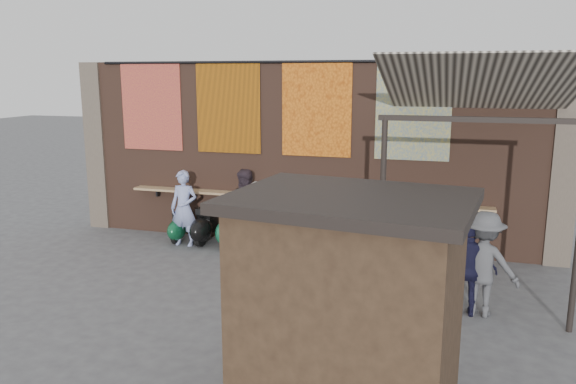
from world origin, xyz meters
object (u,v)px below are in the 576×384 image
(scooter_stool_8, at_px, (394,244))
(shopper_tan, at_px, (415,240))
(diner_right, at_px, (247,208))
(scooter_stool_7, at_px, (367,240))
(diner_left, at_px, (184,208))
(scooter_stool_3, at_px, (259,229))
(scooter_stool_5, at_px, (309,234))
(scooter_stool_4, at_px, (280,235))
(scooter_stool_6, at_px, (339,236))
(shelf_box, at_px, (265,189))
(scooter_stool_1, at_px, (205,225))
(scooter_stool_2, at_px, (230,227))
(shopper_grey, at_px, (483,264))
(scooter_stool_0, at_px, (181,226))
(market_stall, at_px, (348,313))
(shopper_navy, at_px, (468,269))

(scooter_stool_8, xyz_separation_m, shopper_tan, (0.47, -0.93, 0.39))
(scooter_stool_8, xyz_separation_m, diner_right, (-3.17, 0.05, 0.51))
(scooter_stool_7, xyz_separation_m, diner_left, (-4.00, -0.30, 0.48))
(scooter_stool_3, xyz_separation_m, shopper_tan, (3.38, -1.00, 0.33))
(diner_right, bearing_deg, scooter_stool_3, -9.80)
(scooter_stool_5, distance_m, scooter_stool_7, 1.25)
(scooter_stool_4, distance_m, scooter_stool_6, 1.27)
(shelf_box, bearing_deg, scooter_stool_1, -166.76)
(scooter_stool_2, distance_m, shopper_grey, 5.69)
(diner_right, bearing_deg, scooter_stool_0, 164.89)
(scooter_stool_1, relative_size, scooter_stool_3, 1.02)
(scooter_stool_2, relative_size, market_stall, 0.36)
(diner_left, height_order, diner_right, diner_right)
(scooter_stool_0, xyz_separation_m, scooter_stool_7, (4.23, 0.05, 0.02))
(scooter_stool_7, bearing_deg, scooter_stool_5, 179.18)
(scooter_stool_7, distance_m, shopper_grey, 3.22)
(scooter_stool_2, distance_m, scooter_stool_6, 2.44)
(scooter_stool_7, bearing_deg, shelf_box, 173.38)
(scooter_stool_6, relative_size, diner_right, 0.48)
(market_stall, bearing_deg, scooter_stool_3, 125.46)
(scooter_stool_2, bearing_deg, scooter_stool_6, 0.65)
(scooter_stool_0, relative_size, shopper_navy, 0.49)
(shelf_box, bearing_deg, scooter_stool_3, -99.52)
(scooter_stool_6, bearing_deg, scooter_stool_5, 177.56)
(scooter_stool_0, height_order, diner_left, diner_left)
(scooter_stool_6, distance_m, scooter_stool_8, 1.15)
(scooter_stool_3, relative_size, shopper_navy, 0.57)
(scooter_stool_6, relative_size, shopper_navy, 0.56)
(scooter_stool_0, bearing_deg, scooter_stool_2, 0.81)
(shelf_box, height_order, scooter_stool_4, shelf_box)
(diner_right, bearing_deg, scooter_stool_4, -19.09)
(diner_left, height_order, shopper_navy, diner_left)
(scooter_stool_2, bearing_deg, scooter_stool_8, -0.67)
(scooter_stool_2, bearing_deg, scooter_stool_0, -179.19)
(diner_right, height_order, shopper_grey, diner_right)
(shopper_navy, distance_m, shopper_tan, 1.68)
(scooter_stool_1, bearing_deg, scooter_stool_5, 1.39)
(scooter_stool_4, bearing_deg, shopper_tan, -17.96)
(scooter_stool_2, bearing_deg, scooter_stool_1, -179.79)
(diner_right, bearing_deg, diner_left, 175.05)
(scooter_stool_2, height_order, scooter_stool_7, scooter_stool_2)
(scooter_stool_2, xyz_separation_m, diner_right, (0.41, 0.01, 0.46))
(scooter_stool_1, xyz_separation_m, scooter_stool_2, (0.60, 0.00, -0.00))
(shelf_box, height_order, shopper_grey, shopper_grey)
(scooter_stool_0, xyz_separation_m, scooter_stool_8, (4.78, -0.03, 0.01))
(scooter_stool_4, relative_size, shopper_tan, 0.49)
(scooter_stool_1, xyz_separation_m, scooter_stool_3, (1.27, 0.04, -0.01))
(shopper_grey, bearing_deg, shopper_navy, 30.84)
(scooter_stool_2, xyz_separation_m, scooter_stool_7, (3.03, 0.04, -0.04))
(scooter_stool_4, bearing_deg, scooter_stool_7, 2.26)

